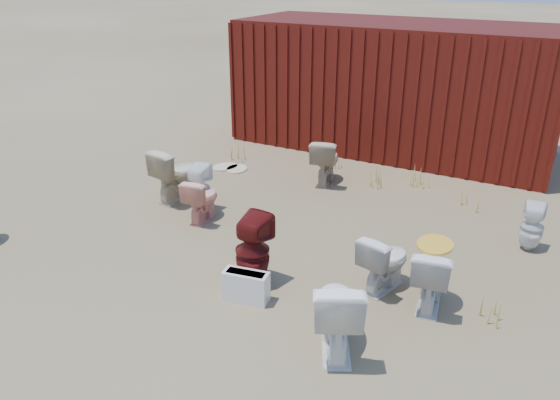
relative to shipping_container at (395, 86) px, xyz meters
The scene contains 21 objects.
ground 5.34m from the shipping_container, 90.00° to the right, with size 100.00×100.00×0.00m, color brown.
shipping_container is the anchor object (origin of this frame).
toilet_front_pink 4.91m from the shipping_container, 104.96° to the right, with size 0.36×0.64×0.65m, color #F7A48E.
toilet_front_c 6.61m from the shipping_container, 75.99° to the right, with size 0.47×0.82×0.84m, color white.
toilet_front_maroon 5.83m from the shipping_container, 87.04° to the right, with size 0.39×0.40×0.87m, color #59100F.
toilet_front_e 5.44m from the shipping_container, 72.26° to the right, with size 0.39×0.68×0.69m, color silver.
toilet_back_a 4.75m from the shipping_container, 108.14° to the right, with size 0.33×0.34×0.73m, color white.
toilet_back_beige_left 4.75m from the shipping_container, 115.27° to the right, with size 0.47×0.83×0.85m, color beige.
toilet_back_beige_right 2.62m from the shipping_container, 97.31° to the right, with size 0.43×0.76×0.77m, color tan.
toilet_back_yellowlid 5.70m from the shipping_container, 67.26° to the right, with size 0.41×0.71×0.73m, color silver.
toilet_back_e 4.56m from the shipping_container, 48.14° to the right, with size 0.29×0.30×0.64m, color white.
yellow_lid 5.66m from the shipping_container, 67.26° to the right, with size 0.37×0.46×0.03m, color gold.
loose_tank 6.19m from the shipping_container, 86.21° to the right, with size 0.50×0.20×0.35m, color silver.
loose_lid_near 3.69m from the shipping_container, 129.03° to the right, with size 0.38×0.49×0.02m, color beige.
loose_lid_far 3.53m from the shipping_container, 125.87° to the right, with size 0.36×0.47×0.02m, color beige.
weed_clump_a 3.33m from the shipping_container, 134.94° to the right, with size 0.36×0.36×0.33m, color #BAA94A.
weed_clump_b 2.50m from the shipping_container, 78.34° to the right, with size 0.32×0.32×0.29m, color #BAA94A.
weed_clump_c 3.27m from the shipping_container, 48.99° to the right, with size 0.36×0.36×0.28m, color #BAA94A.
weed_clump_d 2.18m from the shipping_container, 104.66° to the right, with size 0.30×0.30×0.23m, color #BAA94A.
weed_clump_e 2.40m from the shipping_container, 57.56° to the right, with size 0.34×0.34×0.31m, color #BAA94A.
weed_clump_f 5.99m from the shipping_container, 61.46° to the right, with size 0.28×0.28×0.23m, color #BAA94A.
Camera 1 is at (3.20, -5.15, 3.44)m, focal length 35.00 mm.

